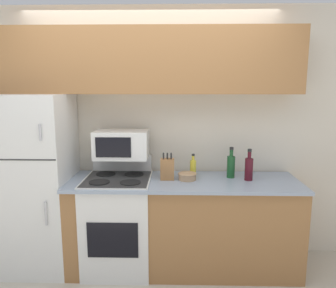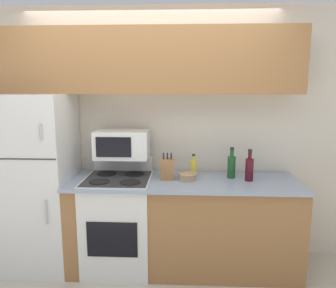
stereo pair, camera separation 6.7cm
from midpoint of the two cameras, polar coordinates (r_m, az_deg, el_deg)
ground_plane at (r=3.24m, az=-4.39°, el=-23.21°), size 12.00×12.00×0.00m
wall_back at (r=3.41m, az=-3.54°, el=1.69°), size 8.00×0.05×2.55m
lower_cabinets at (r=3.28m, az=2.11°, el=-13.73°), size 2.18×0.67×0.90m
refrigerator at (r=3.44m, az=-22.49°, el=-6.30°), size 0.67×0.67×1.70m
upper_cabinets at (r=3.19m, az=-3.99°, el=14.19°), size 2.85×0.34×0.61m
stove at (r=3.32m, az=-9.15°, el=-13.21°), size 0.63×0.65×1.07m
microwave at (r=3.24m, az=-8.68°, el=-0.07°), size 0.52×0.32×0.27m
knife_block at (r=3.11m, az=-0.73°, el=-4.37°), size 0.13×0.09×0.26m
bowl at (r=3.12m, az=2.77°, el=-5.62°), size 0.18×0.18×0.06m
bottle_wine_red at (r=3.17m, az=13.32°, el=-4.09°), size 0.08×0.08×0.30m
bottle_wine_green at (r=3.22m, az=10.33°, el=-3.73°), size 0.08×0.08×0.30m
bottle_cooking_spray at (r=3.24m, az=3.79°, el=-4.06°), size 0.06×0.06×0.22m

